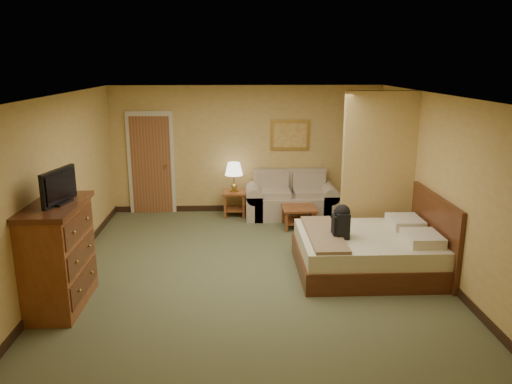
{
  "coord_description": "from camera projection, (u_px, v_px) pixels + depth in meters",
  "views": [
    {
      "loc": [
        -0.21,
        -7.11,
        3.04
      ],
      "look_at": [
        0.1,
        0.6,
        1.03
      ],
      "focal_mm": 35.0,
      "sensor_mm": 36.0,
      "label": 1
    }
  ],
  "objects": [
    {
      "name": "floor",
      "position": [
        251.0,
        267.0,
        7.65
      ],
      "size": [
        6.0,
        6.0,
        0.0
      ],
      "primitive_type": "plane",
      "color": "#55593A",
      "rests_on": "ground"
    },
    {
      "name": "ceiling",
      "position": [
        251.0,
        95.0,
        6.99
      ],
      "size": [
        6.0,
        6.0,
        0.0
      ],
      "primitive_type": "plane",
      "rotation": [
        3.14,
        0.0,
        0.0
      ],
      "color": "white",
      "rests_on": "back_wall"
    },
    {
      "name": "back_wall",
      "position": [
        247.0,
        150.0,
        10.22
      ],
      "size": [
        5.5,
        0.02,
        2.6
      ],
      "primitive_type": "cube",
      "color": "tan",
      "rests_on": "floor"
    },
    {
      "name": "left_wall",
      "position": [
        61.0,
        186.0,
        7.21
      ],
      "size": [
        0.02,
        6.0,
        2.6
      ],
      "primitive_type": "cube",
      "color": "tan",
      "rests_on": "floor"
    },
    {
      "name": "right_wall",
      "position": [
        435.0,
        183.0,
        7.43
      ],
      "size": [
        0.02,
        6.0,
        2.6
      ],
      "primitive_type": "cube",
      "color": "tan",
      "rests_on": "floor"
    },
    {
      "name": "partition",
      "position": [
        378.0,
        170.0,
        8.3
      ],
      "size": [
        1.2,
        0.15,
        2.6
      ],
      "primitive_type": "cube",
      "color": "tan",
      "rests_on": "floor"
    },
    {
      "name": "door",
      "position": [
        151.0,
        164.0,
        10.18
      ],
      "size": [
        0.94,
        0.16,
        2.1
      ],
      "color": "beige",
      "rests_on": "floor"
    },
    {
      "name": "baseboard",
      "position": [
        247.0,
        208.0,
        10.52
      ],
      "size": [
        5.5,
        0.02,
        0.12
      ],
      "primitive_type": "cube",
      "color": "black",
      "rests_on": "floor"
    },
    {
      "name": "loveseat",
      "position": [
        291.0,
        202.0,
        10.1
      ],
      "size": [
        1.83,
        0.85,
        0.93
      ],
      "color": "tan",
      "rests_on": "floor"
    },
    {
      "name": "side_table",
      "position": [
        234.0,
        200.0,
        10.12
      ],
      "size": [
        0.46,
        0.46,
        0.51
      ],
      "color": "brown",
      "rests_on": "floor"
    },
    {
      "name": "table_lamp",
      "position": [
        234.0,
        170.0,
        9.96
      ],
      "size": [
        0.36,
        0.36,
        0.59
      ],
      "color": "#A88D3D",
      "rests_on": "side_table"
    },
    {
      "name": "coffee_table",
      "position": [
        299.0,
        213.0,
        9.42
      ],
      "size": [
        0.64,
        0.64,
        0.4
      ],
      "rotation": [
        0.0,
        0.0,
        0.03
      ],
      "color": "brown",
      "rests_on": "floor"
    },
    {
      "name": "wall_picture",
      "position": [
        290.0,
        135.0,
        10.15
      ],
      "size": [
        0.8,
        0.04,
        0.62
      ],
      "color": "#B78E3F",
      "rests_on": "back_wall"
    },
    {
      "name": "dresser",
      "position": [
        58.0,
        255.0,
        6.28
      ],
      "size": [
        0.67,
        1.28,
        1.36
      ],
      "color": "brown",
      "rests_on": "floor"
    },
    {
      "name": "tv",
      "position": [
        59.0,
        188.0,
        6.06
      ],
      "size": [
        0.24,
        0.7,
        0.43
      ],
      "rotation": [
        0.0,
        0.0,
        -0.22
      ],
      "color": "black",
      "rests_on": "dresser"
    },
    {
      "name": "bed",
      "position": [
        373.0,
        251.0,
        7.44
      ],
      "size": [
        2.12,
        1.8,
        1.16
      ],
      "color": "#472010",
      "rests_on": "floor"
    },
    {
      "name": "backpack",
      "position": [
        342.0,
        220.0,
        7.2
      ],
      "size": [
        0.23,
        0.29,
        0.49
      ],
      "rotation": [
        0.0,
        0.0,
        -0.0
      ],
      "color": "black",
      "rests_on": "bed"
    }
  ]
}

